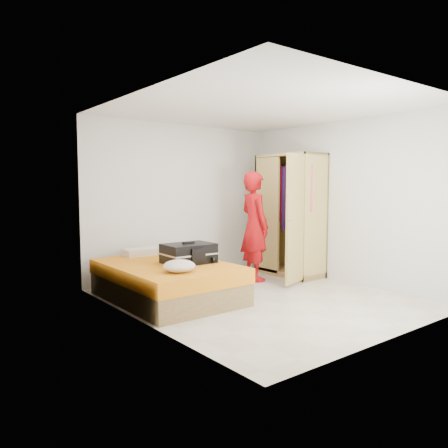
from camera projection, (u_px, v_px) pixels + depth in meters
room at (262, 205)px, 5.95m from camera, size 4.00×4.02×2.60m
bed at (167, 281)px, 5.99m from camera, size 1.42×2.02×0.50m
wardrobe at (290, 218)px, 7.53m from camera, size 1.15×1.37×2.10m
person at (255, 226)px, 7.17m from camera, size 0.55×0.72×1.79m
suitcase at (189, 253)px, 6.00m from camera, size 0.70×0.53×0.30m
round_cushion at (179, 266)px, 5.37m from camera, size 0.40×0.40×0.15m
pillow at (143, 252)px, 6.68m from camera, size 0.60×0.31×0.11m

